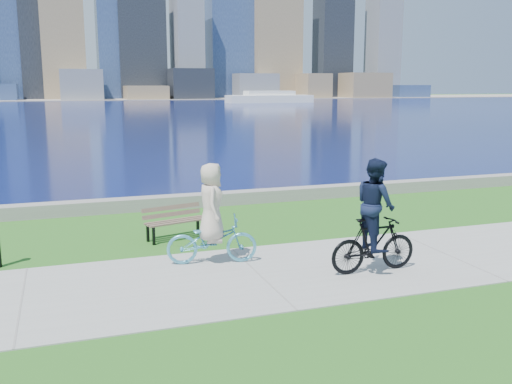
% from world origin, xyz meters
% --- Properties ---
extents(ground, '(320.00, 320.00, 0.00)m').
position_xyz_m(ground, '(0.00, 0.00, 0.00)').
color(ground, '#205817').
rests_on(ground, ground).
extents(concrete_path, '(80.00, 3.50, 0.02)m').
position_xyz_m(concrete_path, '(0.00, 0.00, 0.01)').
color(concrete_path, gray).
rests_on(concrete_path, ground).
extents(seawall, '(90.00, 0.50, 0.35)m').
position_xyz_m(seawall, '(0.00, 6.20, 0.17)').
color(seawall, gray).
rests_on(seawall, ground).
extents(bay_water, '(320.00, 131.00, 0.01)m').
position_xyz_m(bay_water, '(0.00, 72.00, 0.00)').
color(bay_water, '#0B1448').
rests_on(bay_water, ground).
extents(far_shore, '(320.00, 30.00, 0.12)m').
position_xyz_m(far_shore, '(0.00, 130.00, 0.06)').
color(far_shore, gray).
rests_on(far_shore, ground).
extents(ferry_far, '(16.05, 4.59, 2.18)m').
position_xyz_m(ferry_far, '(34.06, 91.77, 0.91)').
color(ferry_far, white).
rests_on(ferry_far, ground).
extents(park_bench, '(1.49, 0.83, 0.73)m').
position_xyz_m(park_bench, '(-0.95, 3.01, 0.45)').
color(park_bench, black).
rests_on(park_bench, ground).
extents(cyclist_woman, '(0.92, 1.81, 1.94)m').
position_xyz_m(cyclist_woman, '(-0.63, 0.95, 0.74)').
color(cyclist_woman, '#50A5C2').
rests_on(cyclist_woman, ground).
extents(cyclist_man, '(0.62, 1.69, 2.10)m').
position_xyz_m(cyclist_man, '(2.03, -0.51, 0.90)').
color(cyclist_man, black).
rests_on(cyclist_man, ground).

